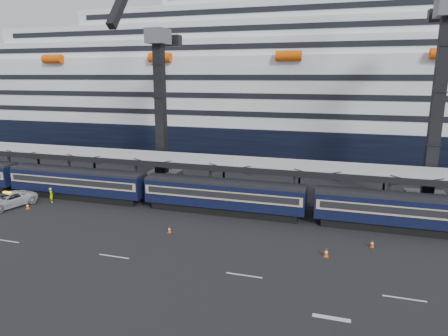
{
  "coord_description": "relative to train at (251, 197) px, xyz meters",
  "views": [
    {
      "loc": [
        4.95,
        -32.74,
        15.82
      ],
      "look_at": [
        -7.93,
        10.0,
        5.44
      ],
      "focal_mm": 32.0,
      "sensor_mm": 36.0,
      "label": 1
    }
  ],
  "objects": [
    {
      "name": "traffic_cone_c",
      "position": [
        -6.93,
        -7.44,
        -1.86
      ],
      "size": [
        0.35,
        0.35,
        0.69
      ],
      "color": "#DF5007",
      "rests_on": "ground"
    },
    {
      "name": "traffic_cone_d",
      "position": [
        12.9,
        -5.2,
        -1.84
      ],
      "size": [
        0.37,
        0.37,
        0.73
      ],
      "color": "#DF5007",
      "rests_on": "ground"
    },
    {
      "name": "ground",
      "position": [
        4.65,
        -10.0,
        -2.2
      ],
      "size": [
        260.0,
        260.0,
        0.0
      ],
      "primitive_type": "plane",
      "color": "black",
      "rests_on": "ground"
    },
    {
      "name": "lane_markings",
      "position": [
        12.8,
        -15.23,
        -2.19
      ],
      "size": [
        111.0,
        4.27,
        0.02
      ],
      "color": "beige",
      "rests_on": "ground"
    },
    {
      "name": "worker",
      "position": [
        -25.52,
        -2.5,
        -1.24
      ],
      "size": [
        0.83,
        0.8,
        1.92
      ],
      "primitive_type": "imported",
      "rotation": [
        0.0,
        0.0,
        2.45
      ],
      "color": "#BFF00C",
      "rests_on": "ground"
    },
    {
      "name": "cruise_ship",
      "position": [
        3.57,
        35.99,
        10.14
      ],
      "size": [
        214.09,
        28.84,
        34.0
      ],
      "color": "black",
      "rests_on": "ground"
    },
    {
      "name": "traffic_cone_b",
      "position": [
        -26.53,
        -5.54,
        -1.81
      ],
      "size": [
        0.39,
        0.39,
        0.78
      ],
      "color": "#DF5007",
      "rests_on": "ground"
    },
    {
      "name": "train",
      "position": [
        0.0,
        0.0,
        0.0
      ],
      "size": [
        133.05,
        3.0,
        4.05
      ],
      "color": "black",
      "rests_on": "ground"
    },
    {
      "name": "crane_dark_near",
      "position": [
        -15.35,
        8.59,
        9.73
      ],
      "size": [
        4.5,
        17.75,
        35.08
      ],
      "color": "#4D4F54",
      "rests_on": "ground"
    },
    {
      "name": "crane_dark_mid",
      "position": [
        19.65,
        7.59,
        11.16
      ],
      "size": [
        4.5,
        18.24,
        39.64
      ],
      "color": "#4D4F54",
      "rests_on": "ground"
    },
    {
      "name": "traffic_cone_e",
      "position": [
        8.84,
        -8.55,
        -1.79
      ],
      "size": [
        0.42,
        0.42,
        0.84
      ],
      "color": "#DF5007",
      "rests_on": "ground"
    },
    {
      "name": "canopy",
      "position": [
        4.65,
        4.0,
        3.05
      ],
      "size": [
        130.0,
        6.25,
        5.53
      ],
      "color": "#999CA1",
      "rests_on": "ground"
    },
    {
      "name": "pickup_truck",
      "position": [
        -29.27,
        -5.63,
        -1.29
      ],
      "size": [
        4.66,
        7.09,
        1.81
      ],
      "primitive_type": "imported",
      "rotation": [
        0.0,
        0.0,
        -0.27
      ],
      "color": "#B2B4B9",
      "rests_on": "ground"
    }
  ]
}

